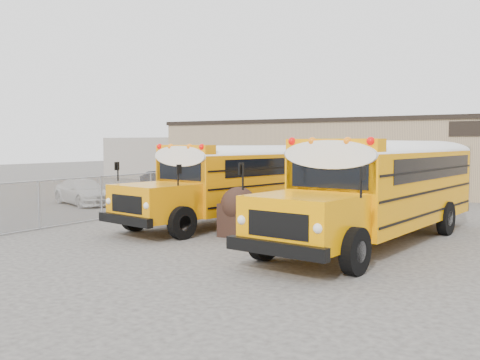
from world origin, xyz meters
The scene contains 9 objects.
ground centered at (0.00, 0.00, 0.00)m, with size 120.00×120.00×0.00m, color #3C3A37.
warehouse centered at (0.00, 19.99, 2.37)m, with size 30.20×10.20×4.67m.
chainlink_fence centered at (-6.00, 3.00, 0.90)m, with size 0.07×18.07×1.81m.
distant_building_left centered at (-22.00, 22.00, 1.80)m, with size 8.00×6.00×3.60m, color gray.
school_bus_left centered at (0.04, 9.21, 1.81)m, with size 4.23×10.94×3.12m.
school_bus_right centered at (5.77, 8.35, 1.91)m, with size 4.00×11.51×3.31m.
tarp_bundle centered at (0.81, -0.25, 0.86)m, with size 1.23×1.23×1.68m.
car_white centered at (-10.91, 3.39, 0.64)m, with size 1.80×4.44×1.29m, color silver.
car_dark centered at (-11.80, 10.74, 0.68)m, with size 1.44×4.12×1.36m, color black.
Camera 1 is at (10.40, -15.32, 3.16)m, focal length 40.00 mm.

